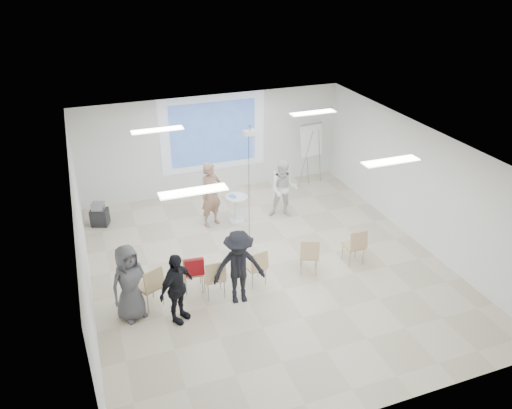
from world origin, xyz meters
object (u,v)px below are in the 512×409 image
object	(u,v)px
laptop	(214,275)
audience_left	(176,284)
chair_far_left	(151,284)
chair_left_mid	(193,270)
chair_right_far	(356,244)
chair_left_inner	(215,276)
audience_outer	(129,279)
pedestal_table	(236,207)
flipchart_easel	(311,140)
chair_right_inner	(309,254)
av_cart	(100,215)
player_left	(211,191)
chair_center	(257,265)
player_right	(284,186)
audience_mid	(239,263)

from	to	relation	value
laptop	audience_left	world-z (taller)	audience_left
chair_far_left	chair_left_mid	xyz separation A→B (m)	(0.93, 0.22, -0.02)
chair_right_far	chair_left_inner	bearing A→B (deg)	-178.37
laptop	audience_outer	world-z (taller)	audience_outer
pedestal_table	flipchart_easel	bearing A→B (deg)	27.04
chair_far_left	laptop	bearing A→B (deg)	-26.37
chair_left_mid	laptop	size ratio (longest dim) A/B	2.74
chair_right_inner	laptop	world-z (taller)	chair_right_inner
av_cart	laptop	bearing A→B (deg)	-41.95
chair_right_far	flipchart_easel	xyz separation A→B (m)	(0.97, 4.50, 0.93)
chair_left_mid	chair_right_far	xyz separation A→B (m)	(3.83, -0.28, 0.00)
chair_far_left	chair_right_inner	bearing A→B (deg)	-25.30
chair_left_inner	chair_right_far	xyz separation A→B (m)	(3.45, 0.08, 0.00)
chair_right_inner	player_left	bearing A→B (deg)	139.45
chair_center	chair_left_inner	bearing A→B (deg)	175.38
player_left	player_right	distance (m)	2.02
player_right	chair_center	world-z (taller)	player_right
laptop	audience_outer	size ratio (longest dim) A/B	0.18
chair_far_left	audience_left	distance (m)	0.79
chair_left_inner	laptop	bearing A→B (deg)	90.38
chair_right_inner	audience_left	world-z (taller)	audience_left
chair_far_left	chair_center	world-z (taller)	chair_far_left
chair_far_left	pedestal_table	bearing A→B (deg)	21.56
player_left	chair_right_inner	xyz separation A→B (m)	(1.46, -3.02, -0.48)
chair_left_inner	chair_right_inner	size ratio (longest dim) A/B	1.02
pedestal_table	av_cart	distance (m)	3.71
chair_far_left	audience_left	xyz separation A→B (m)	(0.42, -0.59, 0.31)
chair_left_inner	audience_mid	bearing A→B (deg)	-30.15
flipchart_easel	player_left	bearing A→B (deg)	-165.10
pedestal_table	chair_left_inner	distance (m)	3.43
audience_mid	av_cart	xyz separation A→B (m)	(-2.52, 4.41, -0.65)
flipchart_easel	pedestal_table	bearing A→B (deg)	-160.01
audience_left	av_cart	xyz separation A→B (m)	(-1.17, 4.58, -0.58)
laptop	player_left	bearing A→B (deg)	-102.89
chair_left_mid	chair_right_inner	distance (m)	2.66
player_right	chair_left_inner	xyz separation A→B (m)	(-2.81, -2.91, -0.36)
flipchart_easel	chair_left_mid	bearing A→B (deg)	-145.73
laptop	chair_center	bearing A→B (deg)	-177.73
chair_right_inner	laptop	distance (m)	2.26
chair_right_inner	flipchart_easel	bearing A→B (deg)	87.90
chair_far_left	flipchart_easel	bearing A→B (deg)	12.96
chair_center	pedestal_table	bearing A→B (deg)	69.71
chair_left_inner	chair_right_far	distance (m)	3.45
chair_far_left	chair_right_inner	size ratio (longest dim) A/B	1.06
chair_left_mid	audience_left	distance (m)	1.02
av_cart	audience_left	bearing A→B (deg)	-54.85
chair_right_inner	audience_outer	xyz separation A→B (m)	(-4.01, -0.14, 0.39)
chair_left_inner	av_cart	world-z (taller)	chair_left_inner
pedestal_table	chair_right_inner	bearing A→B (deg)	-75.49
chair_left_inner	audience_left	distance (m)	1.06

